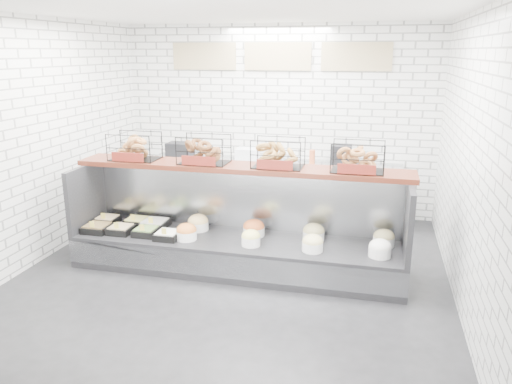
# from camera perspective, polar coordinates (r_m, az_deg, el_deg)

# --- Properties ---
(ground) EXTENTS (5.50, 5.50, 0.00)m
(ground) POSITION_cam_1_polar(r_m,az_deg,el_deg) (5.95, -3.03, -9.92)
(ground) COLOR black
(ground) RESTS_ON ground
(room_shell) EXTENTS (5.02, 5.51, 3.01)m
(room_shell) POSITION_cam_1_polar(r_m,az_deg,el_deg) (5.96, -1.64, 10.77)
(room_shell) COLOR white
(room_shell) RESTS_ON ground
(display_case) EXTENTS (4.00, 0.90, 1.20)m
(display_case) POSITION_cam_1_polar(r_m,az_deg,el_deg) (6.12, -2.20, -5.77)
(display_case) COLOR black
(display_case) RESTS_ON ground
(bagel_shelf) EXTENTS (4.10, 0.50, 0.40)m
(bagel_shelf) POSITION_cam_1_polar(r_m,az_deg,el_deg) (5.98, -1.79, 4.18)
(bagel_shelf) COLOR #3D150D
(bagel_shelf) RESTS_ON display_case
(prep_counter) EXTENTS (4.00, 0.60, 1.20)m
(prep_counter) POSITION_cam_1_polar(r_m,az_deg,el_deg) (8.01, 1.83, 0.51)
(prep_counter) COLOR #93969B
(prep_counter) RESTS_ON ground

